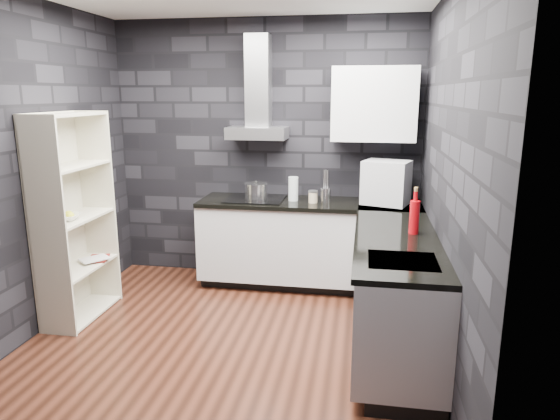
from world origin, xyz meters
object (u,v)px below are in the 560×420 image
(glass_vase, at_px, (293,189))
(storage_jar, at_px, (313,197))
(pot, at_px, (256,191))
(red_bottle, at_px, (414,217))
(bookshelf, at_px, (75,218))
(appliance_garage, at_px, (386,182))
(fruit_bowl, at_px, (67,217))
(utensil_crock, at_px, (325,195))

(glass_vase, height_order, storage_jar, glass_vase)
(pot, height_order, storage_jar, pot)
(glass_vase, relative_size, red_bottle, 0.94)
(red_bottle, xyz_separation_m, bookshelf, (-2.84, 0.01, -0.13))
(appliance_garage, xyz_separation_m, fruit_bowl, (-2.66, -1.07, -0.19))
(bookshelf, bearing_deg, glass_vase, 21.14)
(storage_jar, height_order, red_bottle, red_bottle)
(bookshelf, distance_m, fruit_bowl, 0.12)
(red_bottle, relative_size, bookshelf, 0.14)
(pot, bearing_deg, appliance_garage, -3.97)
(bookshelf, bearing_deg, pot, 27.98)
(storage_jar, bearing_deg, fruit_bowl, -151.14)
(pot, relative_size, fruit_bowl, 1.11)
(bookshelf, bearing_deg, red_bottle, -9.52)
(bookshelf, bearing_deg, utensil_crock, 17.12)
(fruit_bowl, bearing_deg, red_bottle, 2.14)
(red_bottle, distance_m, bookshelf, 2.85)
(appliance_garage, relative_size, fruit_bowl, 1.98)
(storage_jar, distance_m, fruit_bowl, 2.24)
(pot, distance_m, storage_jar, 0.60)
(storage_jar, distance_m, bookshelf, 2.19)
(glass_vase, xyz_separation_m, utensil_crock, (0.32, 0.00, -0.05))
(appliance_garage, distance_m, bookshelf, 2.84)
(pot, relative_size, bookshelf, 0.13)
(bookshelf, xyz_separation_m, fruit_bowl, (0.00, -0.11, 0.04))
(storage_jar, bearing_deg, appliance_garage, -0.78)
(utensil_crock, bearing_deg, fruit_bowl, -151.06)
(appliance_garage, bearing_deg, red_bottle, -61.17)
(pot, height_order, utensil_crock, pot)
(storage_jar, relative_size, bookshelf, 0.06)
(fruit_bowl, bearing_deg, storage_jar, 28.86)
(storage_jar, xyz_separation_m, utensil_crock, (0.12, 0.07, 0.02))
(utensil_crock, distance_m, bookshelf, 2.33)
(pot, height_order, appliance_garage, appliance_garage)
(pot, distance_m, bookshelf, 1.73)
(appliance_garage, bearing_deg, bookshelf, -141.91)
(glass_vase, relative_size, storage_jar, 2.27)
(pot, height_order, bookshelf, bookshelf)
(appliance_garage, height_order, red_bottle, appliance_garage)
(pot, bearing_deg, fruit_bowl, -139.78)
(utensil_crock, bearing_deg, storage_jar, -149.59)
(utensil_crock, relative_size, appliance_garage, 0.33)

